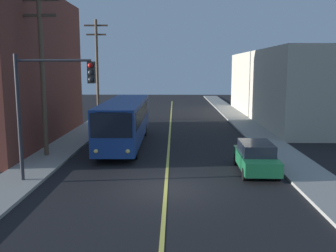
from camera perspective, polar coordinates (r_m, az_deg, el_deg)
The scene contains 10 objects.
ground_plane at distance 17.51m, azimuth -0.33°, elevation -9.45°, with size 120.00×120.00×0.00m, color black.
sidewalk_left at distance 28.22m, azimuth -14.75°, elevation -2.49°, with size 2.50×90.00×0.15m, color gray.
sidewalk_right at distance 28.02m, azimuth 15.16°, elevation -2.59°, with size 2.50×90.00×0.15m, color gray.
lane_stripe_center at distance 32.09m, azimuth 0.28°, elevation -0.96°, with size 0.16×60.00×0.01m, color #D8CC4C.
building_right_warehouse at distance 42.73m, azimuth 20.37°, elevation 5.83°, with size 12.00×26.20×7.24m.
city_bus at distance 26.74m, azimuth -6.60°, elevation 0.91°, with size 2.63×12.17×3.20m.
parked_car_green at distance 20.32m, azimuth 13.29°, elevation -4.62°, with size 1.91×4.44×1.62m.
utility_pole_near at distance 23.87m, azimuth -18.71°, elevation 8.66°, with size 2.40×0.28×9.91m.
utility_pole_mid at distance 39.47m, azimuth -10.79°, elevation 9.11°, with size 2.40×0.28×10.19m.
traffic_signal_left_corner at distance 18.25m, azimuth -17.59°, elevation 4.69°, with size 3.75×0.48×6.00m.
Camera 1 is at (0.39, -16.61, 5.52)m, focal length 39.83 mm.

